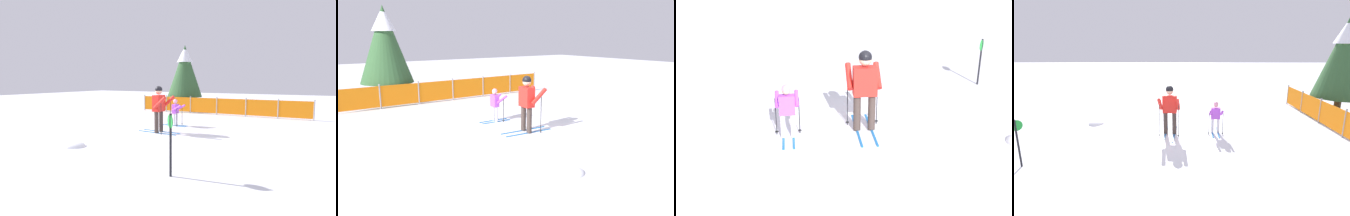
# 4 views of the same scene
# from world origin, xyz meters

# --- Properties ---
(ground_plane) EXTENTS (60.00, 60.00, 0.00)m
(ground_plane) POSITION_xyz_m (0.00, 0.00, 0.00)
(ground_plane) COLOR white
(skier_adult) EXTENTS (1.64, 0.75, 1.72)m
(skier_adult) POSITION_xyz_m (-0.05, 0.23, 1.03)
(skier_adult) COLOR #1966B2
(skier_adult) RESTS_ON ground_plane
(skier_child) EXTENTS (1.08, 0.54, 1.14)m
(skier_child) POSITION_xyz_m (-0.17, 1.83, 0.67)
(skier_child) COLOR #1966B2
(skier_child) RESTS_ON ground_plane
(trail_marker) EXTENTS (0.22, 0.21, 1.28)m
(trail_marker) POSITION_xyz_m (2.37, -3.52, 0.80)
(trail_marker) COLOR black
(trail_marker) RESTS_ON ground_plane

